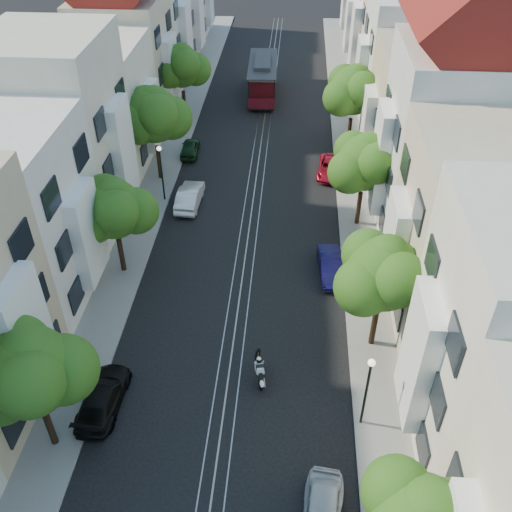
% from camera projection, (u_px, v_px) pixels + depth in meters
% --- Properties ---
extents(ground, '(200.00, 200.00, 0.00)m').
position_uv_depth(ground, '(258.00, 163.00, 45.17)').
color(ground, black).
rests_on(ground, ground).
extents(sidewalk_east, '(2.50, 80.00, 0.12)m').
position_uv_depth(sidewalk_east, '(350.00, 165.00, 44.73)').
color(sidewalk_east, gray).
rests_on(sidewalk_east, ground).
extents(sidewalk_west, '(2.50, 80.00, 0.12)m').
position_uv_depth(sidewalk_west, '(168.00, 159.00, 45.54)').
color(sidewalk_west, gray).
rests_on(sidewalk_west, ground).
extents(rail_left, '(0.06, 80.00, 0.02)m').
position_uv_depth(rail_left, '(251.00, 162.00, 45.19)').
color(rail_left, gray).
rests_on(rail_left, ground).
extents(rail_slot, '(0.06, 80.00, 0.02)m').
position_uv_depth(rail_slot, '(258.00, 163.00, 45.16)').
color(rail_slot, gray).
rests_on(rail_slot, ground).
extents(rail_right, '(0.06, 80.00, 0.02)m').
position_uv_depth(rail_right, '(265.00, 163.00, 45.13)').
color(rail_right, gray).
rests_on(rail_right, ground).
extents(lane_line, '(0.08, 80.00, 0.01)m').
position_uv_depth(lane_line, '(258.00, 163.00, 45.17)').
color(lane_line, tan).
rests_on(lane_line, ground).
extents(townhouses_east, '(7.75, 72.00, 12.00)m').
position_uv_depth(townhouses_east, '(422.00, 106.00, 41.24)').
color(townhouses_east, beige).
rests_on(townhouses_east, ground).
extents(townhouses_west, '(7.75, 72.00, 11.76)m').
position_uv_depth(townhouses_west, '(100.00, 98.00, 42.63)').
color(townhouses_west, silver).
rests_on(townhouses_west, ground).
extents(tree_e_b, '(4.93, 4.08, 6.68)m').
position_uv_depth(tree_e_b, '(384.00, 275.00, 26.90)').
color(tree_e_b, black).
rests_on(tree_e_b, ground).
extents(tree_e_c, '(4.84, 3.99, 6.52)m').
position_uv_depth(tree_e_c, '(365.00, 164.00, 35.62)').
color(tree_e_c, black).
rests_on(tree_e_c, ground).
extents(tree_e_d, '(5.01, 4.16, 6.85)m').
position_uv_depth(tree_e_d, '(355.00, 92.00, 44.10)').
color(tree_e_d, black).
rests_on(tree_e_d, ground).
extents(tree_w_a, '(4.93, 4.08, 6.68)m').
position_uv_depth(tree_w_a, '(31.00, 373.00, 22.21)').
color(tree_w_a, black).
rests_on(tree_w_a, ground).
extents(tree_w_b, '(4.72, 3.87, 6.27)m').
position_uv_depth(tree_w_b, '(114.00, 211.00, 31.84)').
color(tree_w_b, black).
rests_on(tree_w_b, ground).
extents(tree_w_c, '(5.13, 4.28, 7.09)m').
position_uv_depth(tree_w_c, '(154.00, 116.00, 40.07)').
color(tree_w_c, black).
rests_on(tree_w_c, ground).
extents(tree_w_d, '(4.84, 3.99, 6.52)m').
position_uv_depth(tree_w_d, '(182.00, 67.00, 48.99)').
color(tree_w_d, black).
rests_on(tree_w_d, ground).
extents(lamp_east, '(0.32, 0.32, 4.16)m').
position_uv_depth(lamp_east, '(368.00, 383.00, 24.22)').
color(lamp_east, black).
rests_on(lamp_east, ground).
extents(lamp_west, '(0.32, 0.32, 4.16)m').
position_uv_depth(lamp_west, '(161.00, 165.00, 39.05)').
color(lamp_west, black).
rests_on(lamp_west, ground).
extents(sportbike_rider, '(0.63, 1.99, 1.37)m').
position_uv_depth(sportbike_rider, '(259.00, 368.00, 27.54)').
color(sportbike_rider, black).
rests_on(sportbike_rider, ground).
extents(cable_car, '(2.91, 8.57, 3.26)m').
position_uv_depth(cable_car, '(263.00, 76.00, 54.61)').
color(cable_car, black).
rests_on(cable_car, ground).
extents(parked_car_e_mid, '(1.66, 3.89, 1.25)m').
position_uv_depth(parked_car_e_mid, '(331.00, 266.00, 33.96)').
color(parked_car_e_mid, '#0F0C3F').
rests_on(parked_car_e_mid, ground).
extents(parked_car_e_far, '(2.31, 4.23, 1.12)m').
position_uv_depth(parked_car_e_far, '(330.00, 168.00, 43.43)').
color(parked_car_e_far, maroon).
rests_on(parked_car_e_far, ground).
extents(parked_car_w_near, '(1.90, 4.36, 1.25)m').
position_uv_depth(parked_car_w_near, '(103.00, 397.00, 26.38)').
color(parked_car_w_near, black).
rests_on(parked_car_w_near, ground).
extents(parked_car_w_mid, '(1.59, 4.21, 1.37)m').
position_uv_depth(parked_car_w_mid, '(190.00, 196.00, 39.98)').
color(parked_car_w_mid, silver).
rests_on(parked_car_w_mid, ground).
extents(parked_car_w_far, '(1.50, 3.46, 1.16)m').
position_uv_depth(parked_car_w_far, '(190.00, 148.00, 45.93)').
color(parked_car_w_far, black).
rests_on(parked_car_w_far, ground).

